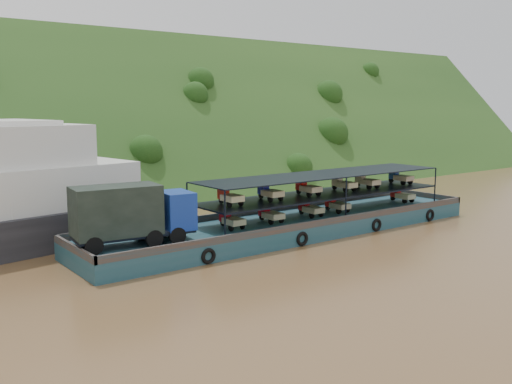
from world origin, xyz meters
TOP-DOWN VIEW (x-y plane):
  - ground at (0.00, 0.00)m, footprint 160.00×160.00m
  - hillside at (0.00, 36.00)m, footprint 140.00×39.60m
  - cargo_barge at (-2.32, 0.38)m, footprint 35.01×7.18m

SIDE VIEW (x-z plane):
  - ground at x=0.00m, z-range 0.00..0.00m
  - hillside at x=0.00m, z-range -19.80..19.80m
  - cargo_barge at x=-2.32m, z-range -1.27..3.85m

